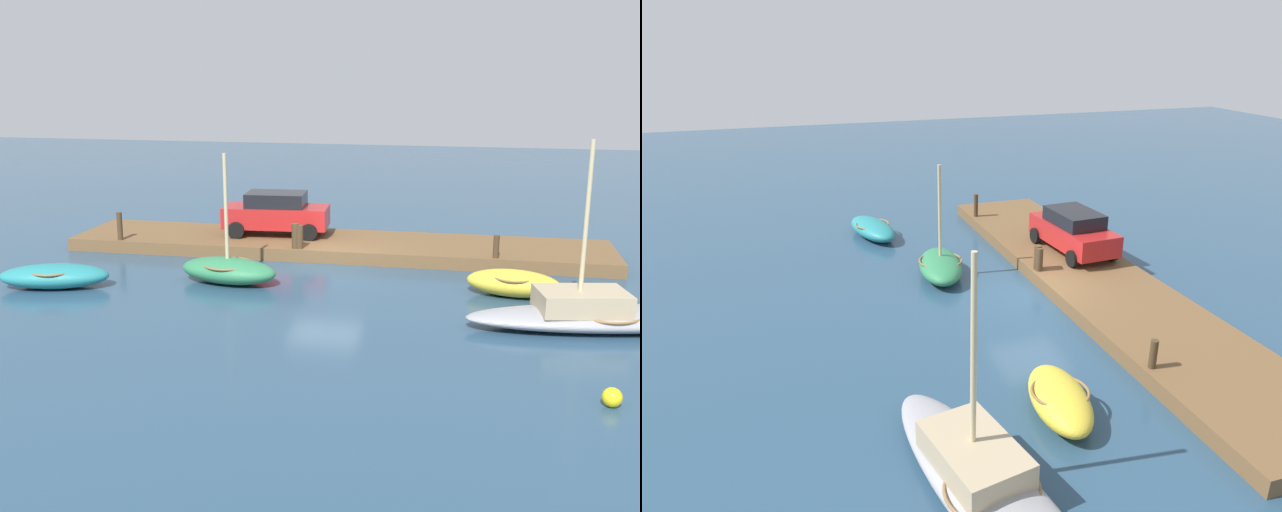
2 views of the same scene
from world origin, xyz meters
TOP-DOWN VIEW (x-y plane):
  - ground_plane at (0.00, 0.00)m, footprint 84.00×84.00m
  - dock_platform at (0.00, -2.40)m, footprint 20.20×3.87m
  - rowboat_green at (2.70, 2.52)m, footprint 3.52×2.11m
  - sailboat_grey at (-8.47, 4.77)m, footprint 7.73×3.27m
  - dinghy_yellow at (-6.30, 2.15)m, footprint 3.00×1.76m
  - rowboat_teal at (7.95, 4.15)m, footprint 3.69×2.23m
  - mooring_post_west at (-5.83, -0.72)m, footprint 0.20×0.20m
  - mooring_post_mid_west at (1.07, -0.72)m, footprint 0.25×0.25m
  - mooring_post_mid_east at (1.23, -0.72)m, footprint 0.27×0.27m
  - mooring_post_east at (8.03, -0.72)m, footprint 0.20×0.20m
  - parked_car at (2.48, -2.79)m, footprint 4.12×2.19m
  - marker_buoy at (-7.99, 9.75)m, footprint 0.42×0.42m

SIDE VIEW (x-z plane):
  - ground_plane at x=0.00m, z-range 0.00..0.00m
  - marker_buoy at x=-7.99m, z-range 0.00..0.42m
  - dock_platform at x=0.00m, z-range 0.00..0.46m
  - rowboat_teal at x=7.95m, z-range 0.01..0.77m
  - sailboat_grey at x=-8.47m, z-range -2.12..2.94m
  - dinghy_yellow at x=-6.30m, z-range 0.01..0.82m
  - rowboat_green at x=2.70m, z-range -1.66..2.55m
  - mooring_post_west at x=-5.83m, z-range 0.46..1.25m
  - mooring_post_mid_west at x=1.07m, z-range 0.46..1.32m
  - mooring_post_mid_east at x=1.23m, z-range 0.46..1.37m
  - mooring_post_east at x=8.03m, z-range 0.46..1.51m
  - parked_car at x=2.48m, z-range 0.49..2.15m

